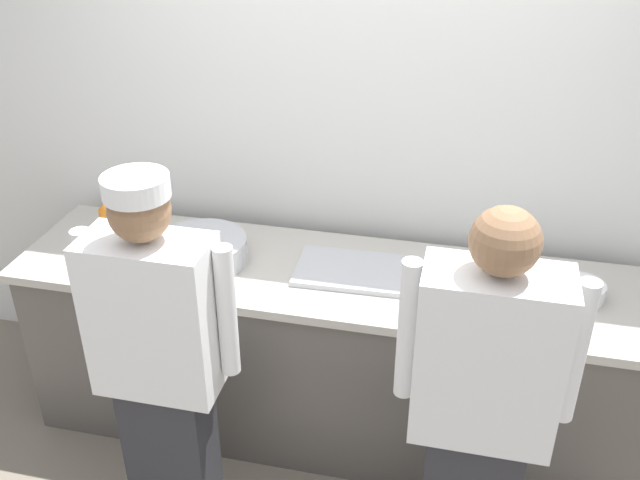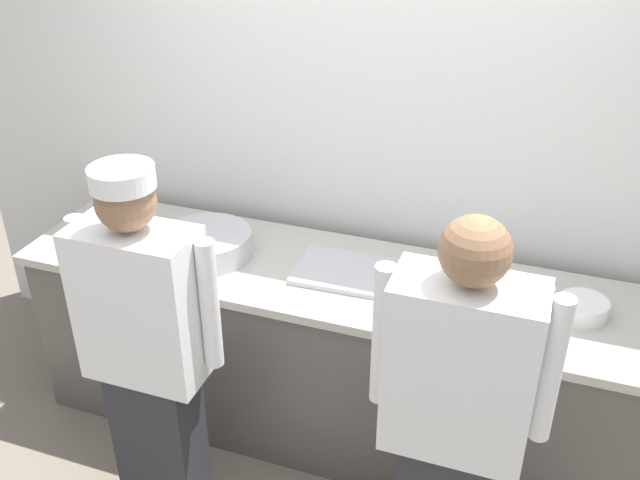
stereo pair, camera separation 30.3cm
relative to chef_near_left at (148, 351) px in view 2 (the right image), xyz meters
The scene contains 14 objects.
wall_back 1.39m from the chef_near_left, 66.64° to the left, with size 4.50×0.10×2.74m.
prep_counter 0.97m from the chef_near_left, 54.03° to the left, with size 2.87×0.70×0.90m.
chef_near_left is the anchor object (origin of this frame).
chef_center 1.16m from the chef_near_left, ahead, with size 0.60×0.24×1.64m.
plate_stack_front 1.39m from the chef_near_left, 23.35° to the left, with size 0.20×0.20×0.10m.
plate_stack_rear 1.71m from the chef_near_left, 25.65° to the left, with size 0.19×0.19×0.07m.
mixing_bowl_steel 0.68m from the chef_near_left, 97.31° to the left, with size 0.40×0.40×0.11m, color #B7BABF.
sheet_tray 0.92m from the chef_near_left, 51.31° to the left, with size 0.48×0.32×0.02m, color #B7BABF.
squeeze_bottle_primary 0.97m from the chef_near_left, 128.06° to the left, with size 0.06×0.06×0.19m.
ramekin_red_sauce 1.20m from the chef_near_left, 25.08° to the left, with size 0.09×0.09×0.04m.
ramekin_green_sauce 1.13m from the chef_near_left, 36.15° to the left, with size 0.10×0.10×0.04m.
ramekin_yellow_sauce 1.61m from the chef_near_left, 31.23° to the left, with size 0.10×0.10×0.04m.
deli_cup 1.44m from the chef_near_left, 36.56° to the left, with size 0.09×0.09×0.08m, color white.
chefs_knife 0.90m from the chef_near_left, 126.35° to the left, with size 0.28×0.03×0.02m.
Camera 2 is at (0.81, -2.14, 2.56)m, focal length 40.04 mm.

